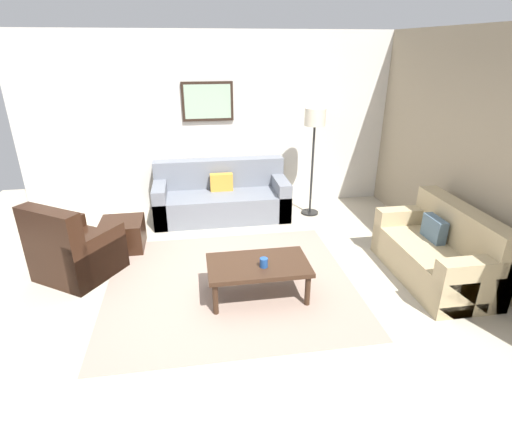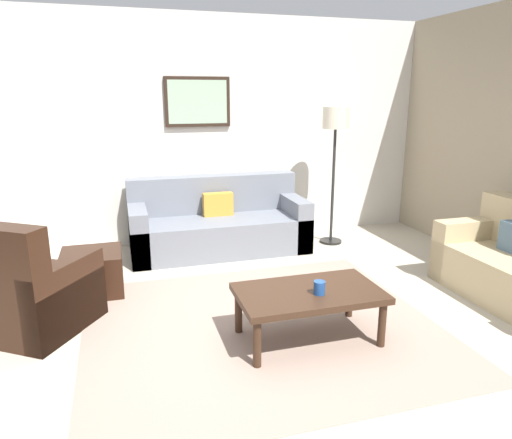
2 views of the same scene
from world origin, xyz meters
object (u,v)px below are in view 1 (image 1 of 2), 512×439
at_px(couch_main, 221,198).
at_px(cup, 264,263).
at_px(couch_loveseat, 441,254).
at_px(ottoman, 123,234).
at_px(framed_artwork, 208,101).
at_px(armchair_leather, 73,254).
at_px(coffee_table, 258,267).
at_px(lamp_standing, 314,128).

relative_size(couch_main, cup, 20.70).
relative_size(couch_loveseat, ottoman, 2.84).
bearing_deg(framed_artwork, armchair_leather, -130.73).
height_order(coffee_table, framed_artwork, framed_artwork).
relative_size(couch_loveseat, framed_artwork, 1.98).
bearing_deg(cup, lamp_standing, 62.54).
height_order(couch_main, coffee_table, couch_main).
distance_m(couch_loveseat, armchair_leather, 4.36).
bearing_deg(couch_loveseat, cup, -176.55).
relative_size(couch_loveseat, cup, 15.66).
relative_size(lamp_standing, framed_artwork, 2.13).
bearing_deg(coffee_table, couch_loveseat, 1.14).
xyz_separation_m(couch_loveseat, armchair_leather, (-4.30, 0.71, 0.00)).
height_order(coffee_table, lamp_standing, lamp_standing).
distance_m(couch_main, couch_loveseat, 3.36).
bearing_deg(armchair_leather, couch_loveseat, -9.35).
height_order(ottoman, lamp_standing, lamp_standing).
xyz_separation_m(lamp_standing, framed_artwork, (-1.58, 0.58, 0.35)).
bearing_deg(armchair_leather, framed_artwork, 49.27).
bearing_deg(couch_loveseat, ottoman, 160.03).
relative_size(couch_loveseat, lamp_standing, 0.93).
relative_size(armchair_leather, cup, 10.95).
height_order(couch_loveseat, armchair_leather, armchair_leather).
distance_m(cup, framed_artwork, 3.19).
xyz_separation_m(couch_main, armchair_leather, (-1.89, -1.64, 0.01)).
height_order(couch_loveseat, cup, couch_loveseat).
relative_size(couch_loveseat, armchair_leather, 1.43).
xyz_separation_m(cup, lamp_standing, (1.20, 2.30, 0.95)).
bearing_deg(lamp_standing, framed_artwork, 159.80).
xyz_separation_m(couch_main, ottoman, (-1.43, -0.96, -0.10)).
distance_m(ottoman, lamp_standing, 3.22).
bearing_deg(couch_loveseat, coffee_table, -178.86).
xyz_separation_m(couch_loveseat, lamp_standing, (-0.95, 2.17, 1.11)).
xyz_separation_m(coffee_table, lamp_standing, (1.24, 2.22, 1.05)).
distance_m(couch_main, ottoman, 1.72).
distance_m(couch_loveseat, framed_artwork, 4.02).
distance_m(armchair_leather, cup, 2.31).
distance_m(cup, lamp_standing, 2.76).
xyz_separation_m(couch_main, lamp_standing, (1.45, -0.18, 1.11)).
bearing_deg(lamp_standing, couch_loveseat, -66.32).
height_order(coffee_table, cup, cup).
xyz_separation_m(couch_loveseat, coffee_table, (-2.20, -0.04, 0.06)).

